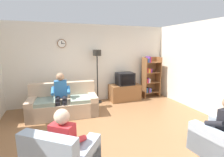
# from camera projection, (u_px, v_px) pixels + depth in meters

# --- Properties ---
(ground_plane) EXTENTS (12.00, 12.00, 0.00)m
(ground_plane) POSITION_uv_depth(u_px,v_px,m) (122.00, 136.00, 3.71)
(ground_plane) COLOR #8C603D
(back_wall_assembly) EXTENTS (6.20, 0.17, 2.70)m
(back_wall_assembly) POSITION_uv_depth(u_px,v_px,m) (93.00, 64.00, 5.89)
(back_wall_assembly) COLOR silver
(back_wall_assembly) RESTS_ON ground_plane
(right_wall) EXTENTS (0.12, 5.80, 2.70)m
(right_wall) POSITION_uv_depth(u_px,v_px,m) (221.00, 70.00, 4.40)
(right_wall) COLOR silver
(right_wall) RESTS_ON ground_plane
(couch) EXTENTS (1.96, 1.02, 0.90)m
(couch) POSITION_uv_depth(u_px,v_px,m) (64.00, 104.00, 4.80)
(couch) COLOR tan
(couch) RESTS_ON ground_plane
(tv_stand) EXTENTS (1.10, 0.56, 0.59)m
(tv_stand) POSITION_uv_depth(u_px,v_px,m) (125.00, 92.00, 6.08)
(tv_stand) COLOR brown
(tv_stand) RESTS_ON ground_plane
(tv) EXTENTS (0.60, 0.49, 0.44)m
(tv) POSITION_uv_depth(u_px,v_px,m) (125.00, 79.00, 5.96)
(tv) COLOR black
(tv) RESTS_ON tv_stand
(bookshelf) EXTENTS (0.68, 0.36, 1.59)m
(bookshelf) POSITION_uv_depth(u_px,v_px,m) (150.00, 77.00, 6.42)
(bookshelf) COLOR brown
(bookshelf) RESTS_ON ground_plane
(floor_lamp) EXTENTS (0.28, 0.28, 1.85)m
(floor_lamp) POSITION_uv_depth(u_px,v_px,m) (97.00, 62.00, 5.62)
(floor_lamp) COLOR black
(floor_lamp) RESTS_ON ground_plane
(armchair_near_bookshelf) EXTENTS (0.89, 0.96, 0.90)m
(armchair_near_bookshelf) POSITION_uv_depth(u_px,v_px,m) (224.00, 141.00, 2.98)
(armchair_near_bookshelf) COLOR #9EADBC
(armchair_near_bookshelf) RESTS_ON ground_plane
(person_on_couch) EXTENTS (0.53, 0.56, 1.24)m
(person_on_couch) POSITION_uv_depth(u_px,v_px,m) (61.00, 93.00, 4.60)
(person_on_couch) COLOR #3372B2
(person_on_couch) RESTS_ON ground_plane
(person_in_left_armchair) EXTENTS (0.62, 0.64, 1.12)m
(person_in_left_armchair) POSITION_uv_depth(u_px,v_px,m) (67.00, 140.00, 2.47)
(person_in_left_armchair) COLOR red
(person_in_left_armchair) RESTS_ON ground_plane
(person_in_right_armchair) EXTENTS (0.54, 0.57, 1.12)m
(person_in_right_armchair) POSITION_uv_depth(u_px,v_px,m) (222.00, 123.00, 3.00)
(person_in_right_armchair) COLOR black
(person_in_right_armchair) RESTS_ON ground_plane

